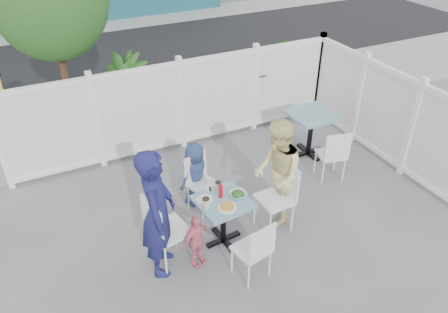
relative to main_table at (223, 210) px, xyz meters
name	(u,v)px	position (x,y,z in m)	size (l,w,h in m)	color
ground	(240,227)	(0.33, 0.14, -0.53)	(80.00, 80.00, 0.00)	slate
near_sidewalk	(154,114)	(0.33, 3.94, -0.52)	(24.00, 2.60, 0.01)	gray
street	(110,57)	(0.33, 7.64, -0.53)	(24.00, 5.00, 0.01)	black
far_sidewalk	(87,27)	(0.33, 10.74, -0.52)	(24.00, 1.60, 0.01)	gray
fence_back	(181,106)	(0.43, 2.54, 0.26)	(5.86, 0.08, 1.60)	white
fence_right	(384,116)	(3.33, 0.74, 0.26)	(0.08, 3.66, 1.60)	white
potted_shrub_a	(126,99)	(-0.35, 3.24, 0.26)	(0.89, 0.89, 1.59)	#1F4A18
potted_shrub_b	(250,80)	(2.13, 3.14, 0.21)	(1.33, 1.15, 1.47)	#1F4A18
main_table	(223,210)	(0.00, 0.00, 0.00)	(0.71, 0.71, 0.68)	slate
spare_table	(312,123)	(2.31, 1.31, 0.08)	(0.76, 0.76, 0.79)	slate
chair_left	(162,227)	(-0.83, -0.03, 0.06)	(0.52, 0.54, 1.01)	white
chair_right	(280,192)	(0.82, -0.05, 0.05)	(0.46, 0.47, 0.99)	white
chair_back	(200,178)	(0.03, 0.80, -0.03)	(0.48, 0.48, 0.86)	white
chair_near	(256,248)	(0.06, -0.75, -0.03)	(0.46, 0.45, 0.86)	white
chair_spare	(334,152)	(2.16, 0.50, -0.01)	(0.49, 0.48, 0.90)	white
man	(158,213)	(-0.88, -0.06, 0.32)	(0.62, 0.41, 1.70)	#191B52
woman	(277,174)	(0.84, 0.08, 0.25)	(0.76, 0.59, 1.57)	yellow
boy	(195,174)	(0.00, 0.92, -0.02)	(0.49, 0.32, 1.01)	navy
toddler	(196,241)	(-0.48, -0.23, -0.15)	(0.45, 0.19, 0.76)	pink
plate_main	(227,207)	(-0.02, -0.15, 0.16)	(0.24, 0.24, 0.01)	white
plate_side	(205,200)	(-0.21, 0.12, 0.16)	(0.21, 0.21, 0.01)	white
salad_bowl	(238,195)	(0.21, 0.00, 0.18)	(0.21, 0.21, 0.05)	white
coffee_cup_a	(206,203)	(-0.25, -0.03, 0.22)	(0.09, 0.09, 0.13)	beige
coffee_cup_b	(218,186)	(0.04, 0.23, 0.21)	(0.08, 0.08, 0.12)	beige
ketchup_bottle	(221,191)	(0.01, 0.08, 0.24)	(0.05, 0.05, 0.17)	#B50517
salt_shaker	(208,189)	(-0.09, 0.27, 0.19)	(0.03, 0.03, 0.08)	white
pepper_shaker	(210,189)	(-0.07, 0.26, 0.19)	(0.03, 0.03, 0.06)	black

